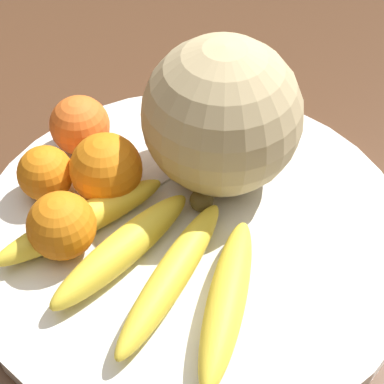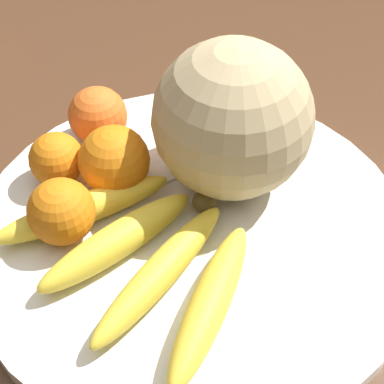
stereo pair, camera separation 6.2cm
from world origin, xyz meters
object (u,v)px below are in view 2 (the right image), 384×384
object	(u,v)px
melon	(233,119)
banana_bunch	(143,255)
kitchen_table	(236,254)
produce_tag	(161,175)
fruit_bowl	(192,231)
orange_mid_center	(98,116)
orange_front_left	(56,160)
orange_front_right	(113,163)
orange_back_left	(61,212)

from	to	relation	value
melon	banana_bunch	xyz separation A→B (m)	(-0.06, -0.14, -0.06)
kitchen_table	produce_tag	world-z (taller)	produce_tag
banana_bunch	fruit_bowl	bearing A→B (deg)	-179.87
fruit_bowl	orange_mid_center	world-z (taller)	orange_mid_center
orange_front_left	orange_front_right	size ratio (longest dim) A/B	0.78
banana_bunch	orange_back_left	xyz separation A→B (m)	(-0.09, 0.03, 0.02)
produce_tag	orange_mid_center	bearing A→B (deg)	107.31
kitchen_table	produce_tag	bearing A→B (deg)	165.12
orange_front_right	orange_back_left	world-z (taller)	orange_front_right
orange_back_left	fruit_bowl	bearing A→B (deg)	14.72
orange_front_right	produce_tag	bearing A→B (deg)	32.82
orange_back_left	produce_tag	xyz separation A→B (m)	(0.08, 0.10, -0.03)
orange_mid_center	produce_tag	distance (m)	0.10
kitchen_table	melon	world-z (taller)	melon
fruit_bowl	orange_front_right	bearing A→B (deg)	157.08
produce_tag	orange_front_right	bearing A→B (deg)	170.78
melon	banana_bunch	size ratio (longest dim) A/B	0.63
orange_back_left	orange_front_right	bearing A→B (deg)	64.36
fruit_bowl	banana_bunch	size ratio (longest dim) A/B	1.71
orange_front_right	orange_back_left	xyz separation A→B (m)	(-0.03, -0.07, -0.00)
banana_bunch	orange_back_left	size ratio (longest dim) A/B	3.92
orange_front_left	orange_back_left	world-z (taller)	orange_back_left
banana_bunch	orange_back_left	bearing A→B (deg)	-74.94
orange_front_left	orange_front_right	bearing A→B (deg)	-2.96
orange_front_right	produce_tag	size ratio (longest dim) A/B	0.96
fruit_bowl	orange_mid_center	distance (m)	0.18
kitchen_table	orange_front_right	bearing A→B (deg)	-178.25
orange_front_right	orange_mid_center	xyz separation A→B (m)	(-0.04, 0.08, -0.00)
banana_bunch	orange_front_right	distance (m)	0.11
fruit_bowl	melon	xyz separation A→B (m)	(0.03, 0.08, 0.09)
orange_front_left	orange_mid_center	xyz separation A→B (m)	(0.03, 0.07, 0.00)
fruit_bowl	orange_mid_center	xyz separation A→B (m)	(-0.13, 0.12, 0.04)
melon	orange_front_left	xyz separation A→B (m)	(-0.18, -0.04, -0.05)
melon	orange_mid_center	xyz separation A→B (m)	(-0.16, 0.04, -0.05)
banana_bunch	orange_front_left	distance (m)	0.15
fruit_bowl	orange_back_left	world-z (taller)	orange_back_left
melon	orange_back_left	size ratio (longest dim) A/B	2.46
melon	orange_mid_center	world-z (taller)	melon
produce_tag	orange_back_left	bearing A→B (deg)	-170.24
fruit_bowl	orange_back_left	distance (m)	0.13
banana_bunch	orange_front_right	bearing A→B (deg)	-119.26
banana_bunch	orange_mid_center	size ratio (longest dim) A/B	3.92
fruit_bowl	produce_tag	size ratio (longest dim) A/B	5.69
orange_back_left	orange_front_left	bearing A→B (deg)	112.21
melon	banana_bunch	world-z (taller)	melon
orange_front_right	kitchen_table	bearing A→B (deg)	1.75
fruit_bowl	produce_tag	xyz separation A→B (m)	(-0.05, 0.07, 0.01)
melon	orange_front_left	world-z (taller)	melon
orange_front_right	produce_tag	xyz separation A→B (m)	(0.04, 0.03, -0.04)
kitchen_table	melon	xyz separation A→B (m)	(-0.02, 0.03, 0.17)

